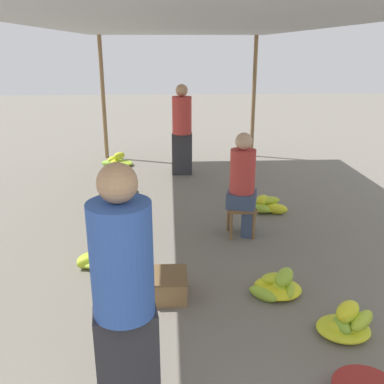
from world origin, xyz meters
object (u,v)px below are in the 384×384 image
Objects in this scene: banana_pile_left_0 at (120,187)px; banana_pile_right_0 at (347,323)px; banana_pile_right_3 at (244,160)px; banana_pile_left_1 at (124,235)px; crate_near at (166,285)px; shopper_walking_mid at (182,129)px; banana_pile_left_3 at (117,162)px; vendor_foreground at (124,298)px; stool at (241,212)px; vendor_seated at (243,184)px; banana_pile_left_2 at (100,258)px; banana_pile_right_1 at (277,286)px; banana_pile_right_2 at (265,205)px.

banana_pile_left_0 is 4.29m from banana_pile_right_0.
banana_pile_left_1 is at bearing -120.29° from banana_pile_right_3.
shopper_walking_mid is (0.28, 4.05, 0.71)m from crate_near.
banana_pile_right_0 reaches higher than banana_pile_left_3.
banana_pile_left_0 and banana_pile_left_3 have the same top height.
vendor_foreground is at bearing -156.82° from banana_pile_right_0.
stool is 0.35m from vendor_seated.
shopper_walking_mid is at bearing 103.09° from stool.
banana_pile_left_1 is at bearing -174.60° from vendor_seated.
vendor_foreground is at bearing -113.11° from vendor_seated.
banana_pile_left_2 is 0.33× the size of shopper_walking_mid.
banana_pile_left_0 is 1.48× the size of crate_near.
stool is at bearing 55.81° from crate_near.
banana_pile_right_3 is at bearing 35.73° from banana_pile_left_0.
banana_pile_right_3 is at bearing 89.30° from banana_pile_right_0.
banana_pile_left_0 is 1.23× the size of banana_pile_right_3.
vendor_foreground is 1.03× the size of shopper_walking_mid.
crate_near reaches higher than banana_pile_right_3.
banana_pile_left_1 is 1.01× the size of banana_pile_right_3.
banana_pile_left_0 is 1.62m from shopper_walking_mid.
stool is 2.83m from shopper_walking_mid.
banana_pile_left_2 is (-0.49, 2.02, -0.78)m from vendor_foreground.
banana_pile_left_1 reaches higher than banana_pile_right_3.
vendor_foreground is 3.09× the size of banana_pile_left_2.
stool reaches higher than banana_pile_right_0.
banana_pile_left_0 is (-0.52, 4.39, -0.77)m from vendor_foreground.
banana_pile_right_3 is at bearing 59.71° from banana_pile_left_1.
stool is 0.24× the size of shopper_walking_mid.
banana_pile_left_2 is at bearing -157.46° from stool.
banana_pile_left_3 is 1.58m from shopper_walking_mid.
banana_pile_left_2 is 0.98m from crate_near.
banana_pile_right_0 is at bearing -43.27° from banana_pile_left_1.
crate_near is at bearing -124.19° from stool.
banana_pile_right_1 is 1.35× the size of crate_near.
vendor_foreground is at bearing -76.34° from banana_pile_left_2.
banana_pile_right_0 is (0.53, -1.98, -0.55)m from vendor_seated.
banana_pile_left_2 is 0.95× the size of banana_pile_right_2.
shopper_walking_mid is (1.03, 1.01, 0.74)m from banana_pile_left_0.
banana_pile_right_3 is 1.58m from shopper_walking_mid.
banana_pile_left_3 is at bearing -179.70° from banana_pile_right_3.
banana_pile_left_2 is (-1.64, -0.68, -0.58)m from vendor_seated.
banana_pile_right_3 is 4.91m from crate_near.
vendor_foreground is 3.54× the size of banana_pile_right_3.
crate_near is at bearing 156.39° from banana_pile_right_0.
stool is 1.77m from banana_pile_left_2.
banana_pile_left_0 reaches higher than banana_pile_right_3.
banana_pile_left_1 is 0.84× the size of banana_pile_right_2.
stool is 3.40m from banana_pile_right_3.
shopper_walking_mid reaches higher than banana_pile_right_0.
stool is at bearing 67.16° from vendor_foreground.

